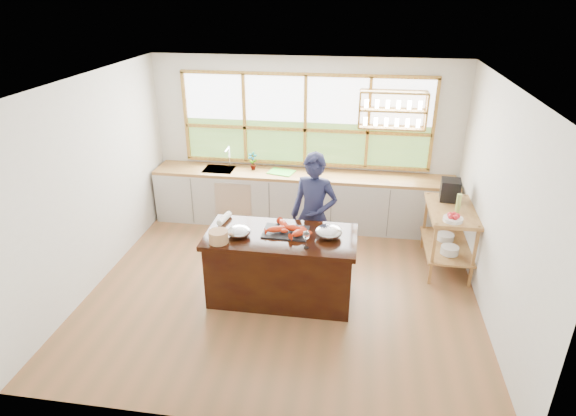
% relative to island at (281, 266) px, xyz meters
% --- Properties ---
extents(ground_plane, '(5.00, 5.00, 0.00)m').
position_rel_island_xyz_m(ground_plane, '(0.00, 0.20, -0.45)').
color(ground_plane, brown).
extents(room_shell, '(5.02, 4.52, 2.71)m').
position_rel_island_xyz_m(room_shell, '(0.02, 0.71, 1.30)').
color(room_shell, silver).
rests_on(room_shell, ground_plane).
extents(back_counter, '(4.90, 0.63, 0.90)m').
position_rel_island_xyz_m(back_counter, '(-0.02, 2.14, 0.00)').
color(back_counter, '#B4B1A9').
rests_on(back_counter, ground_plane).
extents(right_shelf_unit, '(0.62, 1.10, 0.90)m').
position_rel_island_xyz_m(right_shelf_unit, '(2.19, 1.09, 0.15)').
color(right_shelf_unit, '#A88040').
rests_on(right_shelf_unit, ground_plane).
extents(island, '(1.85, 0.90, 0.90)m').
position_rel_island_xyz_m(island, '(0.00, 0.00, 0.00)').
color(island, black).
rests_on(island, ground_plane).
extents(cook, '(0.71, 0.54, 1.74)m').
position_rel_island_xyz_m(cook, '(0.34, 0.65, 0.42)').
color(cook, '#191C39').
rests_on(cook, ground_plane).
extents(potted_plant, '(0.17, 0.13, 0.30)m').
position_rel_island_xyz_m(potted_plant, '(-0.84, 2.20, 0.60)').
color(potted_plant, slate).
rests_on(potted_plant, back_counter).
extents(cutting_board, '(0.46, 0.39, 0.01)m').
position_rel_island_xyz_m(cutting_board, '(-0.35, 2.14, 0.45)').
color(cutting_board, '#4ACE37').
rests_on(cutting_board, back_counter).
extents(espresso_machine, '(0.29, 0.31, 0.30)m').
position_rel_island_xyz_m(espresso_machine, '(2.19, 1.42, 0.60)').
color(espresso_machine, black).
rests_on(espresso_machine, right_shelf_unit).
extents(wine_bottle, '(0.07, 0.07, 0.26)m').
position_rel_island_xyz_m(wine_bottle, '(2.24, 1.01, 0.58)').
color(wine_bottle, '#97B14E').
rests_on(wine_bottle, right_shelf_unit).
extents(fruit_bowl, '(0.25, 0.25, 0.11)m').
position_rel_island_xyz_m(fruit_bowl, '(2.14, 0.72, 0.49)').
color(fruit_bowl, silver).
rests_on(fruit_bowl, right_shelf_unit).
extents(slate_board, '(0.56, 0.41, 0.02)m').
position_rel_island_xyz_m(slate_board, '(0.05, 0.07, 0.45)').
color(slate_board, black).
rests_on(slate_board, island).
extents(lobster_pile, '(0.52, 0.44, 0.08)m').
position_rel_island_xyz_m(lobster_pile, '(0.07, 0.07, 0.50)').
color(lobster_pile, red).
rests_on(lobster_pile, slate_board).
extents(mixing_bowl_left, '(0.29, 0.29, 0.14)m').
position_rel_island_xyz_m(mixing_bowl_left, '(-0.50, -0.10, 0.51)').
color(mixing_bowl_left, '#B0B2B7').
rests_on(mixing_bowl_left, island).
extents(mixing_bowl_right, '(0.33, 0.33, 0.16)m').
position_rel_island_xyz_m(mixing_bowl_right, '(0.58, 0.04, 0.52)').
color(mixing_bowl_right, '#B0B2B7').
rests_on(mixing_bowl_right, island).
extents(wine_glass, '(0.08, 0.08, 0.22)m').
position_rel_island_xyz_m(wine_glass, '(0.34, -0.27, 0.61)').
color(wine_glass, white).
rests_on(wine_glass, island).
extents(wicker_basket, '(0.23, 0.23, 0.15)m').
position_rel_island_xyz_m(wicker_basket, '(-0.70, -0.29, 0.52)').
color(wicker_basket, '#AA784E').
rests_on(wicker_basket, island).
extents(parchment_roll, '(0.13, 0.31, 0.08)m').
position_rel_island_xyz_m(parchment_roll, '(-0.78, 0.26, 0.49)').
color(parchment_roll, white).
rests_on(parchment_roll, island).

